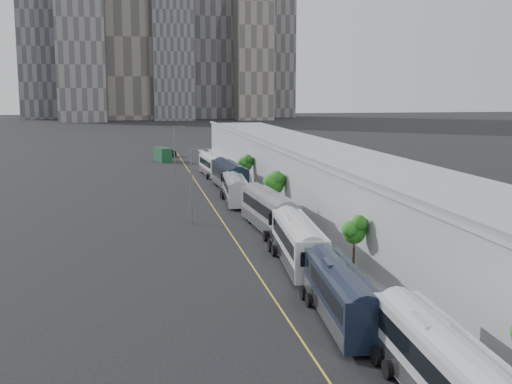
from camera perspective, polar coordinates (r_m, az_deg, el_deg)
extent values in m
cube|color=gray|center=(76.60, 4.45, -1.75)|extent=(10.00, 170.00, 0.12)
cube|color=gold|center=(74.63, -3.37, -2.06)|extent=(0.12, 160.00, 0.02)
cube|color=gray|center=(77.18, 7.35, 0.80)|extent=(12.00, 160.00, 6.80)
cube|color=gray|center=(76.88, 7.39, 2.61)|extent=(12.45, 160.40, 2.57)
cube|color=gray|center=(75.16, 3.11, 3.41)|extent=(0.30, 160.00, 0.40)
cube|color=slate|center=(320.39, -15.33, 14.58)|extent=(22.00, 22.00, 95.00)
cube|color=slate|center=(329.25, -7.44, 13.35)|extent=(20.00, 20.00, 80.00)
cube|color=slate|center=(351.93, -4.30, 15.15)|extent=(24.00, 24.00, 105.00)
cube|color=gray|center=(328.63, -0.22, 12.55)|extent=(18.00, 18.00, 70.00)
cube|color=slate|center=(362.77, -18.10, 14.95)|extent=(28.00, 26.00, 110.00)
cube|color=slate|center=(366.89, 1.46, 13.74)|extent=(22.00, 22.00, 90.00)
cube|color=#B1B5BC|center=(31.09, 16.26, -14.80)|extent=(3.27, 12.88, 3.09)
cube|color=black|center=(30.72, 16.47, -13.98)|extent=(3.24, 11.36, 1.05)
cube|color=#B1B5BC|center=(31.69, 15.18, -10.99)|extent=(1.40, 2.23, 0.29)
cube|color=black|center=(40.60, 7.54, -8.97)|extent=(3.40, 12.24, 2.93)
cube|color=black|center=(40.27, 7.64, -8.33)|extent=(3.34, 10.80, 1.00)
cube|color=silver|center=(40.90, 7.51, -10.22)|extent=(3.42, 12.01, 0.94)
cube|color=black|center=(41.42, 6.99, -6.28)|extent=(1.37, 2.14, 0.28)
cube|color=silver|center=(52.88, 3.76, -4.51)|extent=(3.69, 13.31, 3.18)
cube|color=black|center=(52.56, 3.82, -3.95)|extent=(3.62, 11.74, 1.08)
cube|color=silver|center=(53.12, 3.75, -5.58)|extent=(3.70, 13.05, 1.02)
cube|color=silver|center=(53.94, 3.38, -2.34)|extent=(1.49, 2.32, 0.30)
cube|color=slate|center=(66.32, 1.16, -1.65)|extent=(3.57, 13.93, 3.34)
cube|color=black|center=(66.01, 1.20, -1.17)|extent=(3.53, 12.28, 1.14)
cube|color=silver|center=(66.53, 1.16, -2.55)|extent=(3.59, 13.65, 1.07)
cube|color=slate|center=(67.55, 0.89, 0.12)|extent=(1.51, 2.41, 0.32)
cube|color=#999DA3|center=(82.44, -1.88, 0.27)|extent=(3.33, 12.35, 2.96)
cube|color=black|center=(82.18, -1.86, 0.62)|extent=(3.28, 10.89, 1.01)
cube|color=silver|center=(82.59, -1.87, -0.38)|extent=(3.35, 12.11, 0.95)
cube|color=#999DA3|center=(83.60, -2.03, 1.51)|extent=(1.37, 2.15, 0.28)
cube|color=black|center=(93.59, -2.38, 1.47)|extent=(3.54, 14.14, 3.40)
cube|color=black|center=(93.30, -2.37, 1.82)|extent=(3.51, 12.47, 1.15)
cube|color=silver|center=(93.74, -2.38, 0.81)|extent=(3.56, 13.86, 1.09)
cube|color=black|center=(94.96, -2.53, 2.70)|extent=(1.52, 2.44, 0.32)
cube|color=white|center=(109.57, -3.97, 2.40)|extent=(3.10, 12.31, 2.95)
cube|color=black|center=(109.32, -3.96, 2.67)|extent=(3.08, 10.85, 1.00)
cube|color=silver|center=(109.68, -3.97, 1.91)|extent=(3.13, 12.06, 0.95)
cube|color=white|center=(110.79, -4.07, 3.32)|extent=(1.33, 2.13, 0.28)
cylinder|color=black|center=(50.98, 8.69, -5.26)|extent=(0.18, 0.18, 3.61)
sphere|color=#1E6216|center=(50.58, 8.73, -3.32)|extent=(1.75, 1.75, 1.75)
cylinder|color=black|center=(77.72, 1.59, -0.36)|extent=(0.18, 0.18, 3.34)
sphere|color=#1E6216|center=(77.46, 1.59, 0.92)|extent=(2.45, 2.45, 2.45)
cylinder|color=black|center=(98.82, -0.92, 1.65)|extent=(0.18, 0.18, 3.39)
sphere|color=#1E6216|center=(98.61, -0.92, 2.63)|extent=(2.02, 2.02, 2.02)
cylinder|color=#59595E|center=(69.34, -5.78, 0.49)|extent=(0.18, 0.18, 8.19)
cylinder|color=#59595E|center=(68.95, -5.09, 3.80)|extent=(1.80, 0.14, 0.14)
cube|color=#59595E|center=(69.04, -4.42, 3.69)|extent=(0.50, 0.22, 0.18)
cylinder|color=#59595E|center=(111.13, -7.27, 3.67)|extent=(0.18, 0.18, 8.34)
cylinder|color=#59595E|center=(110.89, -6.85, 5.78)|extent=(1.80, 0.14, 0.14)
cube|color=#59595E|center=(110.95, -6.43, 5.71)|extent=(0.50, 0.22, 0.18)
cube|color=#123C1F|center=(132.88, -8.30, 3.31)|extent=(3.63, 6.22, 2.86)
imported|color=black|center=(141.94, -7.84, 3.42)|extent=(4.31, 6.22, 1.58)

